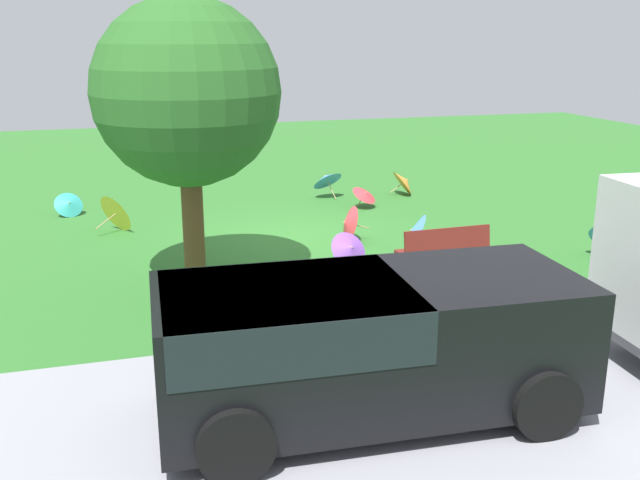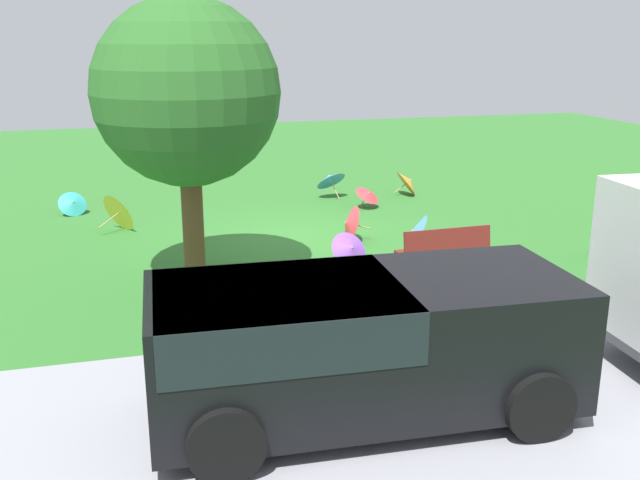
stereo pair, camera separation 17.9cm
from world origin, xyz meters
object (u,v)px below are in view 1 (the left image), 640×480
(park_bench, at_px, (444,251))
(parasol_red_0, at_px, (347,223))
(parasol_blue_1, at_px, (414,231))
(parasol_red_1, at_px, (365,194))
(shade_tree, at_px, (187,94))
(parasol_blue_0, at_px, (614,234))
(parasol_orange_0, at_px, (405,181))
(parasol_yellow_0, at_px, (118,212))
(parasol_teal_0, at_px, (69,204))
(parasol_blue_4, at_px, (326,178))
(parasol_purple_1, at_px, (350,249))
(van_dark, at_px, (356,337))

(park_bench, bearing_deg, parasol_red_0, -70.68)
(parasol_blue_1, height_order, parasol_red_1, parasol_blue_1)
(shade_tree, height_order, parasol_blue_0, shade_tree)
(shade_tree, bearing_deg, park_bench, 168.80)
(parasol_red_1, distance_m, parasol_orange_0, 1.86)
(parasol_yellow_0, xyz_separation_m, parasol_red_0, (-4.44, 2.08, -0.05))
(parasol_teal_0, xyz_separation_m, parasol_red_1, (-6.83, 1.17, 0.06))
(park_bench, xyz_separation_m, parasol_yellow_0, (5.34, -4.65, -0.04))
(parasol_blue_0, xyz_separation_m, parasol_red_0, (4.49, -2.41, -0.07))
(parasol_blue_1, bearing_deg, parasol_orange_0, -110.63)
(parasol_red_0, bearing_deg, parasol_blue_1, 137.99)
(parasol_blue_0, distance_m, parasol_teal_0, 11.78)
(parasol_blue_0, distance_m, parasol_red_1, 5.96)
(parasol_blue_1, bearing_deg, parasol_blue_4, -86.78)
(parasol_red_0, bearing_deg, shade_tree, 28.03)
(parasol_red_0, bearing_deg, parasol_orange_0, -126.94)
(parasol_red_0, distance_m, parasol_red_1, 2.95)
(parasol_teal_0, bearing_deg, park_bench, 135.18)
(parasol_orange_0, bearing_deg, park_bench, 73.11)
(parasol_teal_0, distance_m, parasol_yellow_0, 2.03)
(park_bench, distance_m, parasol_purple_1, 1.70)
(shade_tree, distance_m, parasol_red_1, 6.94)
(parasol_orange_0, bearing_deg, parasol_blue_0, 105.21)
(parasol_red_0, bearing_deg, parasol_yellow_0, -25.09)
(parasol_red_0, distance_m, parasol_blue_4, 4.12)
(parasol_yellow_0, relative_size, parasol_red_0, 1.31)
(parasol_teal_0, xyz_separation_m, parasol_orange_0, (-8.33, 0.06, 0.07))
(shade_tree, height_order, parasol_yellow_0, shade_tree)
(parasol_red_1, bearing_deg, parasol_blue_1, 85.65)
(parasol_blue_0, bearing_deg, parasol_blue_1, -23.06)
(park_bench, bearing_deg, parasol_purple_1, -36.81)
(parasol_blue_4, bearing_deg, parasol_red_0, 79.22)
(park_bench, relative_size, parasol_red_1, 1.92)
(van_dark, distance_m, parasol_blue_1, 6.49)
(parasol_yellow_0, bearing_deg, parasol_red_0, 154.91)
(parasol_orange_0, distance_m, parasol_purple_1, 6.23)
(parasol_blue_1, distance_m, parasol_purple_1, 1.63)
(park_bench, bearing_deg, parasol_teal_0, -44.82)
(parasol_orange_0, bearing_deg, parasol_blue_4, -8.19)
(parasol_orange_0, relative_size, parasol_blue_4, 0.81)
(parasol_purple_1, bearing_deg, park_bench, 143.19)
(parasol_red_0, bearing_deg, parasol_red_1, -116.66)
(shade_tree, bearing_deg, parasol_blue_0, 175.07)
(park_bench, height_order, parasol_red_0, park_bench)
(parasol_blue_0, relative_size, parasol_blue_4, 1.18)
(parasol_blue_4, bearing_deg, park_bench, 91.13)
(parasol_blue_0, relative_size, parasol_red_0, 1.56)
(shade_tree, distance_m, parasol_teal_0, 6.64)
(parasol_orange_0, bearing_deg, parasol_yellow_0, 12.94)
(parasol_red_1, distance_m, parasol_blue_4, 1.52)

